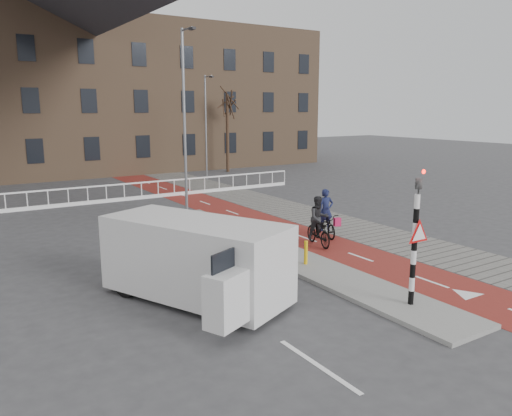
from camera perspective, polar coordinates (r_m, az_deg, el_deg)
ground at (r=15.45m, az=13.00°, el=-8.21°), size 120.00×120.00×0.00m
bike_lane at (r=23.97m, az=-1.57°, el=-0.91°), size 2.50×60.00×0.01m
sidewalk at (r=25.49m, az=3.84°, el=-0.20°), size 3.00×60.00×0.01m
curb_island at (r=17.91m, az=2.26°, el=-4.99°), size 1.80×16.00×0.12m
traffic_signal at (r=13.16m, az=17.79°, el=-2.85°), size 0.80×0.80×3.68m
bollard at (r=16.27m, az=5.72°, el=-5.09°), size 0.12×0.12×0.77m
cyclist_near at (r=20.23m, az=7.96°, el=-1.44°), size 1.13×1.95×1.92m
cyclist_far at (r=18.80m, az=7.15°, el=-1.98°), size 0.90×1.80×1.88m
van at (r=13.46m, az=-6.95°, el=-5.75°), size 3.98×5.49×2.20m
railing at (r=28.08m, az=-20.63°, el=0.79°), size 28.00×0.10×0.99m
townhouse_row at (r=42.87m, az=-23.00°, el=14.11°), size 46.00×10.00×15.90m
tree_right at (r=40.62m, az=-3.27°, el=8.48°), size 0.25×0.25×6.15m
streetlight_near at (r=22.26m, az=-8.16°, el=8.93°), size 0.12×0.12×8.40m
streetlight_right at (r=35.88m, az=-5.75°, el=9.00°), size 0.12×0.12×7.33m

